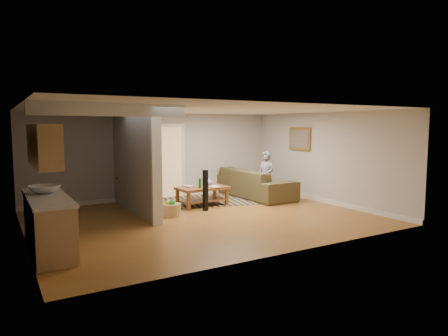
{
  "coord_description": "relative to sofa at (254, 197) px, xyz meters",
  "views": [
    {
      "loc": [
        -4.21,
        -8.07,
        2.11
      ],
      "look_at": [
        0.7,
        0.31,
        1.1
      ],
      "focal_mm": 32.0,
      "sensor_mm": 36.0,
      "label": 1
    }
  ],
  "objects": [
    {
      "name": "ground",
      "position": [
        -2.6,
        -1.75,
        0.0
      ],
      "size": [
        7.5,
        7.5,
        0.0
      ],
      "primitive_type": "plane",
      "color": "#925725",
      "rests_on": "ground"
    },
    {
      "name": "room_shell",
      "position": [
        -3.67,
        -1.33,
        1.46
      ],
      "size": [
        7.54,
        6.02,
        2.52
      ],
      "color": "#BAB7B2",
      "rests_on": "ground"
    },
    {
      "name": "area_rug",
      "position": [
        -1.49,
        0.08,
        0.01
      ],
      "size": [
        2.91,
        2.39,
        0.01
      ],
      "primitive_type": "cube",
      "rotation": [
        0.0,
        0.0,
        -0.22
      ],
      "color": "black",
      "rests_on": "ground"
    },
    {
      "name": "sofa",
      "position": [
        0.0,
        0.0,
        0.0
      ],
      "size": [
        1.17,
        2.9,
        0.84
      ],
      "primitive_type": "imported",
      "rotation": [
        0.0,
        0.0,
        1.58
      ],
      "color": "#433921",
      "rests_on": "ground"
    },
    {
      "name": "coffee_table",
      "position": [
        -1.98,
        -0.46,
        0.4
      ],
      "size": [
        1.35,
        0.84,
        0.78
      ],
      "rotation": [
        0.0,
        0.0,
        0.05
      ],
      "color": "brown",
      "rests_on": "ground"
    },
    {
      "name": "tv_console",
      "position": [
        -3.54,
        0.44,
        0.67
      ],
      "size": [
        0.69,
        1.24,
        1.01
      ],
      "rotation": [
        0.0,
        0.0,
        0.23
      ],
      "color": "brown",
      "rests_on": "ground"
    },
    {
      "name": "speaker_left",
      "position": [
        -2.21,
        -1.05,
        0.52
      ],
      "size": [
        0.12,
        0.12,
        1.04
      ],
      "primitive_type": "cube",
      "rotation": [
        0.0,
        0.0,
        0.13
      ],
      "color": "black",
      "rests_on": "ground"
    },
    {
      "name": "speaker_right",
      "position": [
        -2.85,
        0.5,
        0.49
      ],
      "size": [
        0.1,
        0.1,
        0.99
      ],
      "primitive_type": "cube",
      "rotation": [
        0.0,
        0.0,
        -0.02
      ],
      "color": "black",
      "rests_on": "ground"
    },
    {
      "name": "toy_basket",
      "position": [
        -3.2,
        -1.19,
        0.17
      ],
      "size": [
        0.45,
        0.45,
        0.4
      ],
      "color": "#A67A48",
      "rests_on": "ground"
    },
    {
      "name": "child",
      "position": [
        -0.17,
        -0.83,
        0.0
      ],
      "size": [
        0.48,
        0.6,
        1.42
      ],
      "primitive_type": "imported",
      "rotation": [
        0.0,
        0.0,
        -1.25
      ],
      "color": "slate",
      "rests_on": "ground"
    },
    {
      "name": "toddler",
      "position": [
        -3.2,
        0.95,
        0.0
      ],
      "size": [
        0.48,
        0.44,
        0.81
      ],
      "primitive_type": "imported",
      "rotation": [
        0.0,
        0.0,
        2.74
      ],
      "color": "#1E2140",
      "rests_on": "ground"
    }
  ]
}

